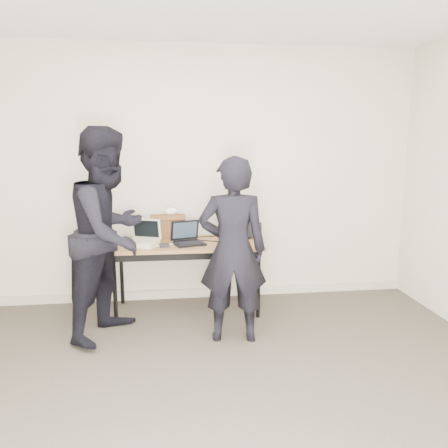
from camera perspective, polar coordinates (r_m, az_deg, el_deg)
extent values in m
cube|color=#443C33|center=(3.01, 2.10, -24.76)|extent=(4.50, 4.50, 0.05)
cube|color=beige|center=(4.72, -2.23, 6.28)|extent=(4.50, 0.05, 2.70)
cube|color=brown|center=(4.41, -4.91, -2.60)|extent=(1.51, 0.67, 0.03)
cylinder|color=black|center=(4.30, -14.07, -8.26)|extent=(0.04, 0.04, 0.68)
cylinder|color=black|center=(4.33, 4.51, -7.82)|extent=(0.04, 0.04, 0.68)
cylinder|color=black|center=(4.80, -13.23, -6.19)|extent=(0.04, 0.04, 0.68)
cylinder|color=black|center=(4.83, 3.34, -5.82)|extent=(0.04, 0.04, 0.68)
cube|color=black|center=(4.15, -4.80, -4.29)|extent=(1.40, 0.04, 0.06)
cube|color=beige|center=(4.33, -10.78, -2.56)|extent=(0.37, 0.34, 0.04)
cube|color=beige|center=(4.29, -10.95, -2.38)|extent=(0.28, 0.21, 0.01)
cube|color=beige|center=(4.43, -10.10, -0.61)|extent=(0.30, 0.15, 0.21)
cube|color=black|center=(4.42, -10.14, -0.61)|extent=(0.26, 0.12, 0.17)
cube|color=beige|center=(4.43, -10.14, -1.97)|extent=(0.26, 0.11, 0.02)
cube|color=black|center=(4.30, -4.54, -2.58)|extent=(0.34, 0.29, 0.02)
cube|color=black|center=(4.27, -4.42, -2.50)|extent=(0.26, 0.18, 0.01)
cube|color=black|center=(4.40, -5.15, -0.80)|extent=(0.29, 0.14, 0.20)
cube|color=#26333F|center=(4.40, -5.12, -0.80)|extent=(0.25, 0.12, 0.17)
cube|color=black|center=(4.40, -5.01, -2.16)|extent=(0.25, 0.09, 0.01)
cube|color=black|center=(4.56, 1.91, -1.76)|extent=(0.38, 0.38, 0.02)
cube|color=black|center=(4.54, 2.18, -1.65)|extent=(0.27, 0.27, 0.01)
cube|color=black|center=(4.63, 0.47, -0.13)|extent=(0.28, 0.27, 0.21)
cube|color=black|center=(4.62, 0.54, -0.11)|extent=(0.24, 0.23, 0.17)
cube|color=black|center=(4.63, 0.79, -1.44)|extent=(0.22, 0.20, 0.02)
cube|color=#573317|center=(4.60, -7.29, -0.35)|extent=(0.36, 0.17, 0.24)
cube|color=#573317|center=(4.52, -7.34, 0.74)|extent=(0.36, 0.08, 0.07)
cube|color=#573317|center=(4.60, -5.29, -0.56)|extent=(0.02, 0.10, 0.02)
ellipsoid|color=white|center=(4.57, -6.97, 1.68)|extent=(0.15, 0.12, 0.08)
cube|color=black|center=(4.63, 2.79, -0.67)|extent=(0.31, 0.28, 0.16)
cube|color=black|center=(4.23, -7.80, -2.78)|extent=(0.10, 0.07, 0.03)
cube|color=black|center=(4.40, -10.45, -2.49)|extent=(0.26, 0.23, 0.01)
cube|color=silver|center=(4.29, -7.86, -2.75)|extent=(0.25, 0.14, 0.01)
cube|color=black|center=(4.62, -2.86, -1.68)|extent=(0.25, 0.03, 0.01)
cube|color=black|center=(4.41, -1.00, -2.30)|extent=(0.30, 0.16, 0.01)
cube|color=silver|center=(4.29, -4.85, -2.71)|extent=(0.21, 0.16, 0.01)
imported|color=black|center=(3.73, 1.15, -3.47)|extent=(0.62, 0.44, 1.61)
imported|color=black|center=(3.95, -14.68, -1.25)|extent=(1.04, 1.12, 1.85)
cube|color=#C0B69F|center=(4.96, -2.08, -8.91)|extent=(4.50, 0.03, 0.10)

